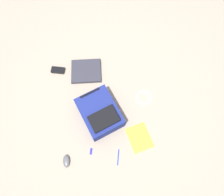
# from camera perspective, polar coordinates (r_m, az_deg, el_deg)

# --- Properties ---
(ground_plane) EXTENTS (3.74, 3.74, 0.00)m
(ground_plane) POSITION_cam_1_polar(r_m,az_deg,el_deg) (1.97, -1.26, -1.24)
(ground_plane) COLOR gray
(backpack) EXTENTS (0.44, 0.49, 0.20)m
(backpack) POSITION_cam_1_polar(r_m,az_deg,el_deg) (1.85, -3.50, -4.36)
(backpack) COLOR navy
(backpack) RESTS_ON ground_plane
(laptop) EXTENTS (0.33, 0.29, 0.03)m
(laptop) POSITION_cam_1_polar(r_m,az_deg,el_deg) (2.11, -7.36, 7.64)
(laptop) COLOR #24242C
(laptop) RESTS_ON ground_plane
(book_blue) EXTENTS (0.24, 0.28, 0.01)m
(book_blue) POSITION_cam_1_polar(r_m,az_deg,el_deg) (1.89, 7.77, -11.16)
(book_blue) COLOR silver
(book_blue) RESTS_ON ground_plane
(computer_mouse) EXTENTS (0.06, 0.11, 0.03)m
(computer_mouse) POSITION_cam_1_polar(r_m,az_deg,el_deg) (1.89, -12.86, -17.13)
(computer_mouse) COLOR #4C4C51
(computer_mouse) RESTS_ON ground_plane
(cable_coil) EXTENTS (0.15, 0.15, 0.01)m
(cable_coil) POSITION_cam_1_polar(r_m,az_deg,el_deg) (2.01, 9.01, 0.19)
(cable_coil) COLOR silver
(cable_coil) RESTS_ON ground_plane
(power_brick) EXTENTS (0.15, 0.10, 0.03)m
(power_brick) POSITION_cam_1_polar(r_m,az_deg,el_deg) (2.17, -15.15, 7.66)
(power_brick) COLOR black
(power_brick) RESTS_ON ground_plane
(pen_black) EXTENTS (0.04, 0.14, 0.01)m
(pen_black) POSITION_cam_1_polar(r_m,az_deg,el_deg) (1.86, 1.80, -16.50)
(pen_black) COLOR #1933B2
(pen_black) RESTS_ON ground_plane
(usb_stick) EXTENTS (0.03, 0.06, 0.01)m
(usb_stick) POSITION_cam_1_polar(r_m,az_deg,el_deg) (1.88, -5.99, -14.88)
(usb_stick) COLOR #191999
(usb_stick) RESTS_ON ground_plane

